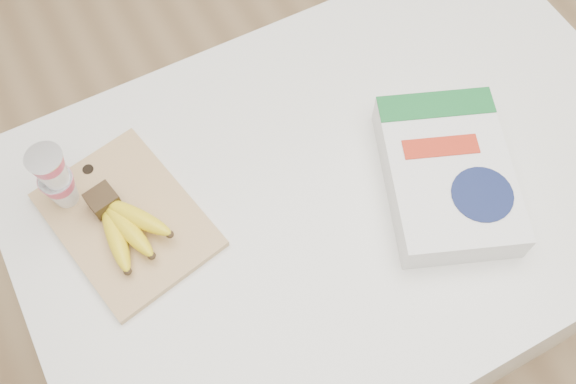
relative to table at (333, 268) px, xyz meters
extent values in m
plane|color=tan|center=(0.00, 0.00, -0.45)|extent=(4.00, 4.00, 0.00)
cube|color=white|center=(0.00, 0.00, 0.00)|extent=(1.19, 0.79, 0.89)
cube|color=tan|center=(-0.38, 0.11, 0.45)|extent=(0.28, 0.34, 0.01)
cube|color=#382816|center=(-0.40, 0.15, 0.48)|extent=(0.06, 0.05, 0.03)
ellipsoid|color=yellow|center=(-0.41, 0.08, 0.48)|extent=(0.04, 0.15, 0.04)
sphere|color=#382816|center=(-0.41, 0.01, 0.48)|extent=(0.01, 0.01, 0.01)
ellipsoid|color=yellow|center=(-0.39, 0.08, 0.48)|extent=(0.07, 0.15, 0.04)
sphere|color=#382816|center=(-0.37, 0.02, 0.48)|extent=(0.01, 0.01, 0.01)
ellipsoid|color=yellow|center=(-0.36, 0.09, 0.49)|extent=(0.11, 0.14, 0.04)
sphere|color=#382816|center=(-0.33, 0.04, 0.49)|extent=(0.01, 0.01, 0.01)
cylinder|color=silver|center=(-0.45, 0.19, 0.60)|extent=(0.06, 0.06, 0.00)
cube|color=white|center=(0.15, -0.08, 0.48)|extent=(0.31, 0.37, 0.07)
cube|color=#16672C|center=(0.20, 0.03, 0.51)|extent=(0.22, 0.13, 0.00)
cylinder|color=#131C48|center=(0.16, -0.15, 0.51)|extent=(0.14, 0.14, 0.00)
cube|color=red|center=(0.15, -0.04, 0.51)|extent=(0.14, 0.09, 0.00)
camera|label=1|loc=(-0.35, -0.43, 1.47)|focal=40.00mm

